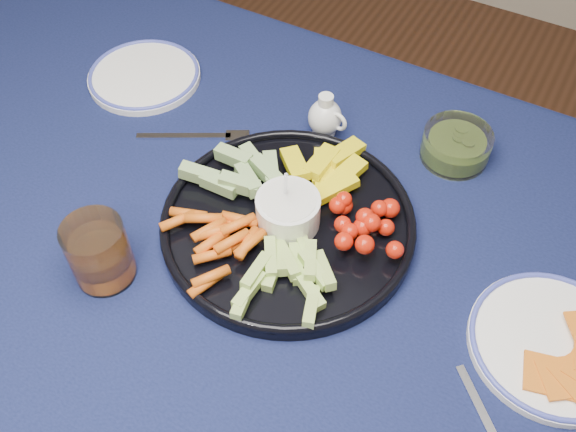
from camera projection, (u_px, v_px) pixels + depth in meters
The scene contains 8 objects.
dining_table at pixel (234, 280), 1.02m from camera, with size 1.67×1.07×0.75m.
crudite_platter at pixel (287, 219), 0.95m from camera, with size 0.38×0.38×0.12m.
creamer_pitcher at pixel (325, 117), 1.08m from camera, with size 0.07×0.06×0.08m.
pickle_bowl at pixel (456, 146), 1.05m from camera, with size 0.11×0.11×0.05m.
cheese_plate at pixel (554, 343), 0.84m from camera, with size 0.22×0.22×0.03m.
juice_tumbler at pixel (100, 255), 0.89m from camera, with size 0.09×0.09×0.10m.
fork_left at pixel (203, 136), 1.09m from camera, with size 0.18×0.11×0.00m.
side_plate_extra at pixel (144, 75), 1.18m from camera, with size 0.21×0.21×0.02m.
Camera 1 is at (0.35, -0.45, 1.51)m, focal length 40.00 mm.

